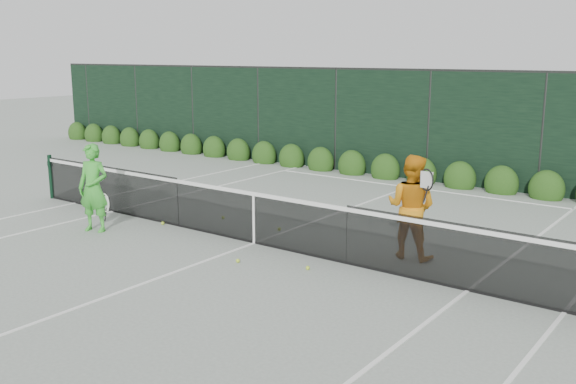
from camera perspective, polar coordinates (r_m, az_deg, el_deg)
The scene contains 8 objects.
ground at distance 11.99m, azimuth -3.02°, elevation -4.58°, with size 80.00×80.00×0.00m, color gray.
tennis_net at distance 11.86m, azimuth -3.14°, elevation -2.10°, with size 12.90×0.10×1.07m.
player_woman at distance 13.16m, azimuth -16.91°, elevation 0.34°, with size 0.74×0.61×1.75m.
player_man at distance 11.14m, azimuth 10.90°, elevation -1.30°, with size 0.95×0.73×1.80m.
court_lines at distance 11.99m, azimuth -3.02°, elevation -4.55°, with size 11.03×23.83×0.01m.
windscreen_fence at distance 9.75m, azimuth -13.33°, elevation 0.37°, with size 32.00×21.07×3.06m.
hedge_row at distance 17.87m, azimuth 11.75°, elevation 1.56°, with size 31.66×0.65×0.94m.
tennis_balls at distance 12.26m, azimuth -4.38°, elevation -4.05°, with size 4.08×2.09×0.07m.
Camera 1 is at (7.35, -8.82, 3.46)m, focal length 40.00 mm.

